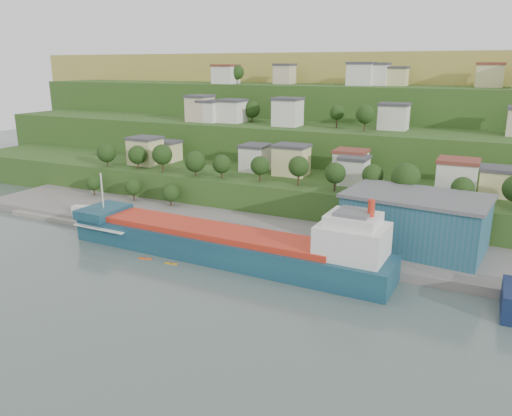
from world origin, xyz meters
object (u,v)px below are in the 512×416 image
Objects in this scene: cargo_ship_near at (232,247)px; caravan at (83,210)px; kayak_orange at (145,258)px; warehouse at (415,221)px.

cargo_ship_near reaches higher than caravan.
caravan is 1.79× the size of kayak_orange.
warehouse reaches higher than caravan.
warehouse is at bearing 13.32° from kayak_orange.
cargo_ship_near is 20.11m from kayak_orange.
warehouse is at bearing 31.10° from cargo_ship_near.
kayak_orange is (35.48, -17.12, -2.30)m from caravan.
cargo_ship_near is at bearing 10.02° from kayak_orange.
warehouse is 62.29m from kayak_orange.
warehouse is 5.78× the size of caravan.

